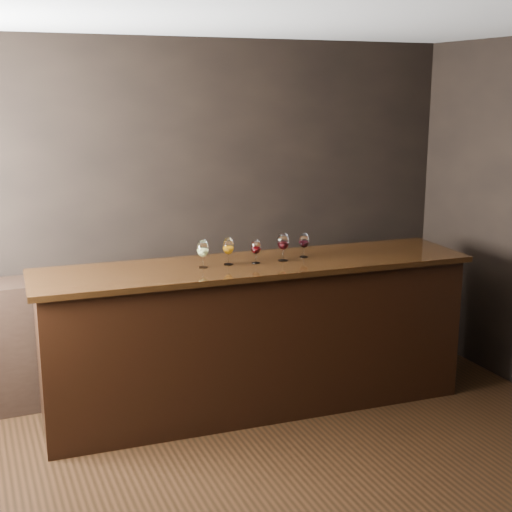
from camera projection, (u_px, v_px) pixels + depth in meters
name	position (u px, v px, depth m)	size (l,w,h in m)	color
ground	(287.00, 505.00, 4.20)	(5.00, 5.00, 0.00)	black
room_shell	(242.00, 202.00, 3.80)	(5.02, 4.52, 2.81)	black
bar_counter	(256.00, 339.00, 5.39)	(3.15, 0.68, 1.10)	black
bar_top	(256.00, 265.00, 5.26)	(3.26, 0.76, 0.04)	black
back_bar_shelf	(131.00, 330.00, 5.75)	(2.75, 0.40, 0.99)	black
glass_white	(203.00, 250.00, 5.08)	(0.08, 0.08, 0.20)	white
glass_amber	(228.00, 247.00, 5.17)	(0.08, 0.08, 0.19)	white
glass_red_a	(256.00, 248.00, 5.21)	(0.07, 0.07, 0.17)	white
glass_red_b	(283.00, 243.00, 5.29)	(0.09, 0.09, 0.20)	white
glass_red_c	(304.00, 241.00, 5.40)	(0.08, 0.08, 0.18)	white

